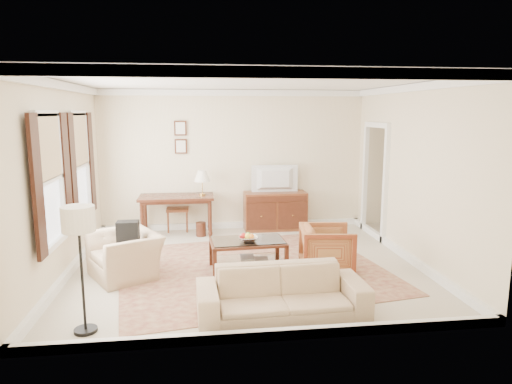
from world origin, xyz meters
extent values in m
cube|color=beige|center=(0.00, 0.00, 0.00)|extent=(5.50, 5.00, 0.01)
cube|color=white|center=(0.00, 0.00, 2.90)|extent=(5.50, 5.00, 0.01)
cube|color=beige|center=(0.00, 2.50, 1.45)|extent=(5.50, 0.01, 2.90)
cube|color=beige|center=(0.00, -2.50, 1.45)|extent=(5.50, 0.01, 2.90)
cube|color=beige|center=(-2.75, 0.00, 1.45)|extent=(0.01, 5.00, 2.90)
cube|color=beige|center=(2.75, 0.00, 1.45)|extent=(0.01, 5.00, 2.90)
cube|color=beige|center=(4.25, 1.15, 0.00)|extent=(3.00, 2.70, 0.01)
cube|color=maroon|center=(0.06, -0.19, 0.01)|extent=(4.52, 4.04, 0.01)
cube|color=#492114|center=(-1.18, 2.03, 0.78)|extent=(1.47, 0.73, 0.05)
cylinder|color=#492114|center=(-1.83, 1.75, 0.37)|extent=(0.07, 0.07, 0.75)
cylinder|color=#492114|center=(-0.53, 1.75, 0.37)|extent=(0.07, 0.07, 0.75)
cylinder|color=#492114|center=(-1.83, 2.32, 0.37)|extent=(0.07, 0.07, 0.75)
cylinder|color=#492114|center=(-0.53, 2.32, 0.37)|extent=(0.07, 0.07, 0.75)
cube|color=brown|center=(0.85, 2.22, 0.40)|extent=(1.30, 0.50, 0.80)
imported|color=black|center=(0.85, 2.20, 1.26)|extent=(0.92, 0.53, 0.12)
cube|color=#492114|center=(0.01, -0.20, 0.45)|extent=(1.19, 0.74, 0.04)
cube|color=silver|center=(0.01, -0.20, 0.48)|extent=(1.13, 0.68, 0.01)
cube|color=silver|center=(0.01, -0.20, 0.16)|extent=(1.11, 0.66, 0.02)
cube|color=#492114|center=(-0.52, -0.54, 0.22)|extent=(0.06, 0.06, 0.45)
cube|color=#492114|center=(0.57, -0.48, 0.22)|extent=(0.06, 0.06, 0.45)
cube|color=#492114|center=(-0.56, 0.07, 0.22)|extent=(0.06, 0.06, 0.45)
cube|color=#492114|center=(0.53, 0.14, 0.22)|extent=(0.06, 0.06, 0.45)
imported|color=silver|center=(0.01, -0.28, 0.54)|extent=(0.42, 0.42, 0.10)
imported|color=brown|center=(-0.10, -0.13, 0.19)|extent=(0.28, 0.04, 0.38)
imported|color=brown|center=(0.10, -0.27, 0.19)|extent=(0.28, 0.05, 0.38)
imported|color=brown|center=(1.21, -0.43, 0.40)|extent=(0.82, 0.86, 0.80)
imported|color=#C6AF86|center=(-1.85, -0.26, 0.45)|extent=(1.08, 1.22, 0.89)
cube|color=black|center=(-1.80, -0.23, 0.69)|extent=(0.29, 0.36, 0.40)
imported|color=#C6AF86|center=(0.24, -1.90, 0.40)|extent=(2.05, 0.66, 0.79)
cylinder|color=black|center=(-2.03, -2.02, 0.02)|extent=(0.26, 0.26, 0.04)
cylinder|color=black|center=(-2.03, -2.02, 0.62)|extent=(0.03, 0.03, 1.22)
cylinder|color=silver|center=(-2.03, -2.02, 1.31)|extent=(0.36, 0.36, 0.28)
camera|label=1|loc=(-0.73, -7.01, 2.45)|focal=32.00mm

